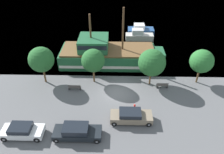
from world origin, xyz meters
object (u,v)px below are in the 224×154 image
object	(u,v)px
parked_car_curb_front	(131,116)
parked_car_curb_rear	(22,131)
moored_boat_outer	(139,36)
bench_promenade_east	(75,87)
bench_promenade_west	(162,85)
fire_hydrant	(135,107)
parked_car_curb_mid	(77,132)
moored_boat_dockside	(140,30)
pirate_ship	(107,54)

from	to	relation	value
parked_car_curb_front	parked_car_curb_rear	bearing A→B (deg)	-168.22
moored_boat_outer	bench_promenade_east	size ratio (longest dim) A/B	3.21
bench_promenade_west	fire_hydrant	bearing A→B (deg)	-132.69
moored_boat_outer	parked_car_curb_mid	xyz separation A→B (m)	(-8.24, -23.96, -0.08)
moored_boat_dockside	parked_car_curb_rear	bearing A→B (deg)	-118.22
parked_car_curb_front	parked_car_curb_mid	world-z (taller)	parked_car_curb_mid
fire_hydrant	parked_car_curb_front	bearing A→B (deg)	-105.91
bench_promenade_west	parked_car_curb_rear	bearing A→B (deg)	-151.58
parked_car_curb_front	parked_car_curb_rear	distance (m)	11.57
moored_boat_outer	bench_promenade_west	size ratio (longest dim) A/B	3.41
pirate_ship	parked_car_curb_mid	world-z (taller)	pirate_ship
moored_boat_dockside	bench_promenade_east	size ratio (longest dim) A/B	3.15
pirate_ship	parked_car_curb_mid	distance (m)	15.29
moored_boat_dockside	bench_promenade_west	world-z (taller)	moored_boat_dockside
pirate_ship	parked_car_curb_mid	size ratio (longest dim) A/B	3.24
pirate_ship	fire_hydrant	xyz separation A→B (m)	(3.73, -10.83, -1.17)
bench_promenade_west	parked_car_curb_front	bearing A→B (deg)	-126.06
parked_car_curb_front	fire_hydrant	xyz separation A→B (m)	(0.54, 1.89, -0.30)
pirate_ship	parked_car_curb_mid	xyz separation A→B (m)	(-2.46, -15.07, -0.87)
pirate_ship	moored_boat_outer	distance (m)	10.63
pirate_ship	moored_boat_outer	size ratio (longest dim) A/B	3.05
parked_car_curb_front	bench_promenade_west	distance (m)	7.69
pirate_ship	bench_promenade_west	size ratio (longest dim) A/B	10.43
parked_car_curb_front	bench_promenade_east	bearing A→B (deg)	142.77
bench_promenade_west	moored_boat_outer	bearing A→B (deg)	97.17
pirate_ship	moored_boat_dockside	xyz separation A→B (m)	(6.31, 11.82, -0.84)
pirate_ship	bench_promenade_east	distance (m)	8.37
bench_promenade_east	bench_promenade_west	bearing A→B (deg)	3.56
parked_car_curb_rear	bench_promenade_west	distance (m)	18.02
parked_car_curb_mid	parked_car_curb_rear	size ratio (longest dim) A/B	1.16
pirate_ship	fire_hydrant	size ratio (longest dim) A/B	21.03
moored_boat_dockside	bench_promenade_east	bearing A→B (deg)	-118.45
parked_car_curb_rear	bench_promenade_west	world-z (taller)	parked_car_curb_rear
parked_car_curb_mid	fire_hydrant	distance (m)	7.51
moored_boat_dockside	fire_hydrant	bearing A→B (deg)	-96.50
parked_car_curb_rear	bench_promenade_east	world-z (taller)	parked_car_curb_rear
parked_car_curb_rear	moored_boat_outer	bearing A→B (deg)	59.89
parked_car_curb_mid	fire_hydrant	xyz separation A→B (m)	(6.20, 4.24, -0.30)
parked_car_curb_front	moored_boat_outer	bearing A→B (deg)	83.18
moored_boat_outer	bench_promenade_east	xyz separation A→B (m)	(-9.80, -16.14, -0.35)
parked_car_curb_mid	bench_promenade_east	distance (m)	7.98
bench_promenade_east	fire_hydrant	bearing A→B (deg)	-24.84
pirate_ship	parked_car_curb_mid	bearing A→B (deg)	-99.29
moored_boat_outer	parked_car_curb_front	bearing A→B (deg)	-96.82
pirate_ship	parked_car_curb_front	xyz separation A→B (m)	(3.19, -12.73, -0.87)
moored_boat_outer	parked_car_curb_mid	bearing A→B (deg)	-108.98
fire_hydrant	bench_promenade_east	world-z (taller)	bench_promenade_east
moored_boat_dockside	moored_boat_outer	size ratio (longest dim) A/B	0.98
moored_boat_outer	parked_car_curb_mid	distance (m)	25.34
pirate_ship	parked_car_curb_rear	bearing A→B (deg)	-118.32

